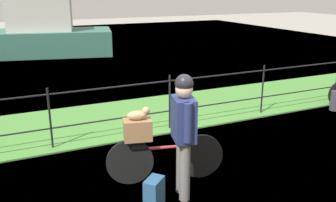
% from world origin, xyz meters
% --- Properties ---
extents(ground_plane, '(60.00, 60.00, 0.00)m').
position_xyz_m(ground_plane, '(0.00, 0.00, 0.00)').
color(ground_plane, gray).
extents(grass_strip, '(27.00, 2.40, 0.03)m').
position_xyz_m(grass_strip, '(0.00, 3.19, 0.01)').
color(grass_strip, '#478438').
rests_on(grass_strip, ground).
extents(harbor_water, '(30.00, 30.00, 0.00)m').
position_xyz_m(harbor_water, '(0.00, 9.38, 0.00)').
color(harbor_water, '#60849E').
rests_on(harbor_water, ground).
extents(iron_fence, '(18.04, 0.04, 1.10)m').
position_xyz_m(iron_fence, '(0.00, 2.21, 0.65)').
color(iron_fence, black).
rests_on(iron_fence, ground).
extents(bicycle_main, '(1.66, 0.46, 0.67)m').
position_xyz_m(bicycle_main, '(-0.92, 0.40, 0.36)').
color(bicycle_main, black).
rests_on(bicycle_main, ground).
extents(wooden_crate, '(0.43, 0.33, 0.29)m').
position_xyz_m(wooden_crate, '(-1.29, 0.49, 0.82)').
color(wooden_crate, olive).
rests_on(wooden_crate, bicycle_main).
extents(terrier_dog, '(0.32, 0.20, 0.18)m').
position_xyz_m(terrier_dog, '(-1.27, 0.48, 1.04)').
color(terrier_dog, tan).
rests_on(terrier_dog, wooden_crate).
extents(cyclist_person, '(0.35, 0.53, 1.68)m').
position_xyz_m(cyclist_person, '(-0.87, -0.08, 1.00)').
color(cyclist_person, slate).
rests_on(cyclist_person, ground).
extents(backpack_on_paving, '(0.33, 0.32, 0.40)m').
position_xyz_m(backpack_on_paving, '(-1.33, -0.18, 0.20)').
color(backpack_on_paving, '#28517A').
rests_on(backpack_on_paving, ground).
extents(mooring_bollard, '(0.20, 0.20, 0.46)m').
position_xyz_m(mooring_bollard, '(3.94, 1.71, 0.23)').
color(mooring_bollard, '#38383D').
rests_on(mooring_bollard, ground).
extents(moored_boat_near, '(5.99, 3.56, 4.03)m').
position_xyz_m(moored_boat_near, '(-1.19, 12.23, 0.87)').
color(moored_boat_near, '#336656').
rests_on(moored_boat_near, ground).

